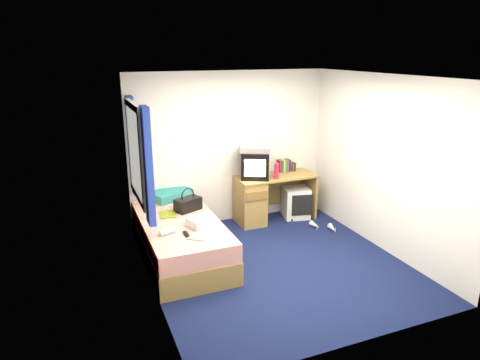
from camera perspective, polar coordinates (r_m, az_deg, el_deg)
name	(u,v)px	position (r m, az deg, el deg)	size (l,w,h in m)	color
ground	(276,264)	(5.73, 4.83, -11.14)	(3.40, 3.40, 0.00)	#0C1438
room_shell	(279,157)	(5.21, 5.22, 3.10)	(3.40, 3.40, 3.40)	white
bed	(181,239)	(5.82, -7.89, -7.82)	(1.01, 2.00, 0.54)	#A38344
pillow	(171,195)	(6.53, -9.21, -1.94)	(0.58, 0.37, 0.13)	#1957A5
desk	(259,198)	(6.92, 2.61, -2.36)	(1.30, 0.55, 0.75)	#A38344
storage_cube	(296,202)	(7.21, 7.45, -2.96)	(0.41, 0.41, 0.51)	silver
crt_tv	(255,165)	(6.72, 2.06, 2.05)	(0.56, 0.54, 0.43)	black
vcr	(256,149)	(6.66, 2.09, 4.20)	(0.47, 0.33, 0.09)	silver
book_row	(284,166)	(7.14, 5.85, 1.93)	(0.20, 0.13, 0.20)	maroon
picture_frame	(294,167)	(7.22, 7.17, 1.80)	(0.02, 0.12, 0.14)	#321A10
pink_water_bottle	(277,172)	(6.72, 4.90, 1.12)	(0.07, 0.07, 0.23)	#ED2150
aerosol_can	(268,169)	(6.90, 3.75, 1.45)	(0.06, 0.06, 0.20)	silver
handbag	(188,204)	(6.01, -6.95, -3.17)	(0.41, 0.32, 0.33)	black
towel	(201,222)	(5.50, -5.18, -5.54)	(0.32, 0.26, 0.11)	silver
magazine	(168,214)	(5.92, -9.60, -4.54)	(0.21, 0.28, 0.01)	#D5EF1A
water_bottle	(167,231)	(5.32, -9.66, -6.77)	(0.07, 0.07, 0.20)	silver
colour_swatch_fan	(196,239)	(5.14, -5.93, -7.85)	(0.22, 0.06, 0.01)	gold
remote_control	(186,234)	(5.27, -7.21, -7.16)	(0.05, 0.16, 0.02)	black
window_assembly	(138,155)	(5.60, -13.44, 3.32)	(0.11, 1.42, 1.40)	silver
white_heels	(324,227)	(6.85, 11.12, -6.16)	(0.31, 0.43, 0.09)	beige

